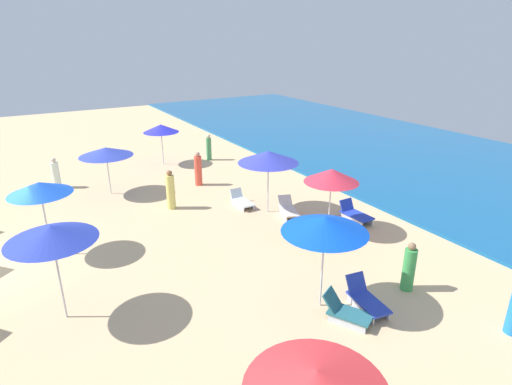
# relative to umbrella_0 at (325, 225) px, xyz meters

# --- Properties ---
(ground_plane) EXTENTS (60.00, 60.00, 0.00)m
(ground_plane) POSITION_rel_umbrella_0_xyz_m (-6.96, -7.63, -2.46)
(ground_plane) COLOR #E2BD8A
(ocean) EXTENTS (60.00, 15.89, 0.12)m
(ocean) POSITION_rel_umbrella_0_xyz_m (-6.96, 14.43, -2.40)
(ocean) COLOR #175D97
(ocean) RESTS_ON ground_plane
(umbrella_0) EXTENTS (2.28, 2.28, 2.68)m
(umbrella_0) POSITION_rel_umbrella_0_xyz_m (0.00, 0.00, 0.00)
(umbrella_0) COLOR silver
(umbrella_0) RESTS_ON ground_plane
(lounge_chair_0_0) EXTENTS (1.47, 0.77, 0.76)m
(lounge_chair_0_0) POSITION_rel_umbrella_0_xyz_m (0.73, 0.99, -2.19)
(lounge_chair_0_0) COLOR silver
(lounge_chair_0_0) RESTS_ON ground_plane
(lounge_chair_0_1) EXTENTS (1.38, 1.11, 0.73)m
(lounge_chair_0_1) POSITION_rel_umbrella_0_xyz_m (0.86, 0.16, -2.20)
(lounge_chair_0_1) COLOR silver
(lounge_chair_0_1) RESTS_ON ground_plane
(umbrella_1) EXTENTS (2.00, 2.00, 2.60)m
(umbrella_1) POSITION_rel_umbrella_0_xyz_m (-6.94, -6.06, -0.06)
(umbrella_1) COLOR silver
(umbrella_1) RESTS_ON ground_plane
(umbrella_2) EXTENTS (2.48, 2.48, 2.65)m
(umbrella_2) POSITION_rel_umbrella_0_xyz_m (-6.30, 2.23, -0.06)
(umbrella_2) COLOR silver
(umbrella_2) RESTS_ON ground_plane
(lounge_chair_2_0) EXTENTS (1.58, 1.02, 0.67)m
(lounge_chair_2_0) POSITION_rel_umbrella_0_xyz_m (-5.53, 2.75, -2.19)
(lounge_chair_2_0) COLOR silver
(lounge_chair_2_0) RESTS_ON ground_plane
(lounge_chair_2_1) EXTENTS (1.35, 0.58, 0.63)m
(lounge_chair_2_1) POSITION_rel_umbrella_0_xyz_m (-7.43, 1.59, -2.23)
(lounge_chair_2_1) COLOR silver
(lounge_chair_2_1) RESTS_ON ground_plane
(umbrella_3) EXTENTS (2.21, 2.21, 2.67)m
(umbrella_3) POSITION_rel_umbrella_0_xyz_m (-3.01, -6.12, 0.00)
(umbrella_3) COLOR silver
(umbrella_3) RESTS_ON ground_plane
(umbrella_4) EXTENTS (2.41, 2.41, 2.24)m
(umbrella_4) POSITION_rel_umbrella_0_xyz_m (-11.88, -2.98, -0.42)
(umbrella_4) COLOR silver
(umbrella_4) RESTS_ON ground_plane
(umbrella_5) EXTENTS (1.99, 1.99, 2.31)m
(umbrella_5) POSITION_rel_umbrella_0_xyz_m (-15.27, 0.74, -0.37)
(umbrella_5) COLOR silver
(umbrella_5) RESTS_ON ground_plane
(umbrella_6) EXTENTS (2.01, 2.01, 2.50)m
(umbrella_6) POSITION_rel_umbrella_0_xyz_m (-3.50, 3.18, -0.21)
(umbrella_6) COLOR silver
(umbrella_6) RESTS_ON ground_plane
(lounge_chair_6_0) EXTENTS (1.41, 0.71, 0.75)m
(lounge_chair_6_0) POSITION_rel_umbrella_0_xyz_m (-3.73, 4.75, -2.18)
(lounge_chair_6_0) COLOR silver
(lounge_chair_6_0) RESTS_ON ground_plane
(umbrella_7) EXTENTS (2.21, 2.21, 2.48)m
(umbrella_7) POSITION_rel_umbrella_0_xyz_m (3.87, -3.32, -0.16)
(umbrella_7) COLOR silver
(umbrella_7) RESTS_ON ground_plane
(beachgoer_1) EXTENTS (0.38, 0.38, 1.71)m
(beachgoer_1) POSITION_rel_umbrella_0_xyz_m (-8.73, -1.13, -1.66)
(beachgoer_1) COLOR #E7D76C
(beachgoer_1) RESTS_ON ground_plane
(beachgoer_2) EXTENTS (0.38, 0.38, 1.55)m
(beachgoer_2) POSITION_rel_umbrella_0_xyz_m (-14.73, 3.38, -1.73)
(beachgoer_2) COLOR #479658
(beachgoer_2) RESTS_ON ground_plane
(beachgoer_3) EXTENTS (0.52, 0.52, 1.51)m
(beachgoer_3) POSITION_rel_umbrella_0_xyz_m (-14.06, -5.04, -1.77)
(beachgoer_3) COLOR white
(beachgoer_3) RESTS_ON ground_plane
(beachgoer_4) EXTENTS (0.45, 0.45, 1.70)m
(beachgoer_4) POSITION_rel_umbrella_0_xyz_m (-10.92, 1.07, -1.67)
(beachgoer_4) COLOR #F7513D
(beachgoer_4) RESTS_ON ground_plane
(beachgoer_5) EXTENTS (0.48, 0.48, 1.51)m
(beachgoer_5) POSITION_rel_umbrella_0_xyz_m (0.66, 2.70, -1.77)
(beachgoer_5) COLOR green
(beachgoer_5) RESTS_ON ground_plane
(beach_ball_0) EXTENTS (0.27, 0.27, 0.27)m
(beach_ball_0) POSITION_rel_umbrella_0_xyz_m (1.45, -2.58, -2.33)
(beach_ball_0) COLOR #E3473E
(beach_ball_0) RESTS_ON ground_plane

